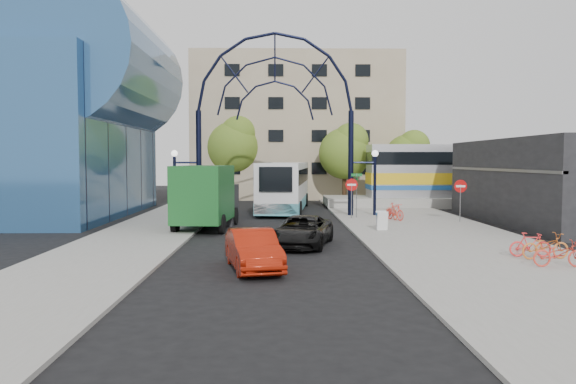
{
  "coord_description": "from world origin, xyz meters",
  "views": [
    {
      "loc": [
        0.21,
        -22.94,
        3.76
      ],
      "look_at": [
        0.71,
        6.0,
        2.11
      ],
      "focal_mm": 35.0,
      "sensor_mm": 36.0,
      "label": 1
    }
  ],
  "objects_px": {
    "tree_north_b": "(235,144)",
    "red_sedan": "(253,250)",
    "do_not_enter_sign": "(460,190)",
    "train_car": "(523,171)",
    "sandwich_board": "(382,218)",
    "stop_sign": "(352,188)",
    "bike_far_c": "(545,246)",
    "green_truck": "(207,197)",
    "tree_north_c": "(409,154)",
    "black_suv": "(302,231)",
    "tree_north_a": "(346,150)",
    "gateway_arch": "(275,87)",
    "street_name_sign": "(357,186)",
    "bike_far_b": "(530,245)",
    "bike_near_a": "(392,211)",
    "bike_near_b": "(395,212)",
    "city_bus": "(285,186)",
    "bike_far_a": "(559,253)"
  },
  "relations": [
    {
      "from": "red_sedan",
      "to": "bike_near_b",
      "type": "relative_size",
      "value": 2.43
    },
    {
      "from": "do_not_enter_sign",
      "to": "tree_north_c",
      "type": "height_order",
      "value": "tree_north_c"
    },
    {
      "from": "do_not_enter_sign",
      "to": "train_car",
      "type": "height_order",
      "value": "train_car"
    },
    {
      "from": "do_not_enter_sign",
      "to": "sandwich_board",
      "type": "bearing_deg",
      "value": -143.32
    },
    {
      "from": "bike_far_a",
      "to": "bike_far_b",
      "type": "distance_m",
      "value": 1.97
    },
    {
      "from": "bike_far_b",
      "to": "city_bus",
      "type": "bearing_deg",
      "value": 28.49
    },
    {
      "from": "do_not_enter_sign",
      "to": "train_car",
      "type": "relative_size",
      "value": 0.1
    },
    {
      "from": "do_not_enter_sign",
      "to": "train_car",
      "type": "xyz_separation_m",
      "value": [
        9.0,
        12.0,
        0.93
      ]
    },
    {
      "from": "tree_north_b",
      "to": "red_sedan",
      "type": "height_order",
      "value": "tree_north_b"
    },
    {
      "from": "gateway_arch",
      "to": "street_name_sign",
      "type": "bearing_deg",
      "value": -15.07
    },
    {
      "from": "sandwich_board",
      "to": "tree_north_b",
      "type": "height_order",
      "value": "tree_north_b"
    },
    {
      "from": "green_truck",
      "to": "bike_far_b",
      "type": "xyz_separation_m",
      "value": [
        13.37,
        -9.94,
        -1.15
      ]
    },
    {
      "from": "train_car",
      "to": "green_truck",
      "type": "xyz_separation_m",
      "value": [
        -23.69,
        -14.25,
        -1.17
      ]
    },
    {
      "from": "sandwich_board",
      "to": "bike_far_c",
      "type": "xyz_separation_m",
      "value": [
        4.44,
        -8.62,
        -0.14
      ]
    },
    {
      "from": "tree_north_a",
      "to": "bike_far_a",
      "type": "xyz_separation_m",
      "value": [
        3.66,
        -30.09,
        -4.02
      ]
    },
    {
      "from": "sandwich_board",
      "to": "city_bus",
      "type": "bearing_deg",
      "value": 110.95
    },
    {
      "from": "do_not_enter_sign",
      "to": "bike_near_b",
      "type": "xyz_separation_m",
      "value": [
        -3.7,
        0.85,
        -1.33
      ]
    },
    {
      "from": "tree_north_c",
      "to": "bike_far_c",
      "type": "xyz_separation_m",
      "value": [
        -2.09,
        -30.57,
        -3.67
      ]
    },
    {
      "from": "black_suv",
      "to": "bike_far_b",
      "type": "bearing_deg",
      "value": -9.46
    },
    {
      "from": "tree_north_c",
      "to": "red_sedan",
      "type": "height_order",
      "value": "tree_north_c"
    },
    {
      "from": "street_name_sign",
      "to": "do_not_enter_sign",
      "type": "bearing_deg",
      "value": -24.16
    },
    {
      "from": "tree_north_c",
      "to": "black_suv",
      "type": "relative_size",
      "value": 1.35
    },
    {
      "from": "tree_north_b",
      "to": "city_bus",
      "type": "xyz_separation_m",
      "value": [
        4.57,
        -11.13,
        -3.4
      ]
    },
    {
      "from": "train_car",
      "to": "red_sedan",
      "type": "height_order",
      "value": "train_car"
    },
    {
      "from": "sandwich_board",
      "to": "bike_near_a",
      "type": "distance_m",
      "value": 5.66
    },
    {
      "from": "do_not_enter_sign",
      "to": "tree_north_b",
      "type": "distance_m",
      "value": 25.09
    },
    {
      "from": "tree_north_c",
      "to": "bike_near_b",
      "type": "distance_m",
      "value": 18.11
    },
    {
      "from": "city_bus",
      "to": "bike_far_a",
      "type": "xyz_separation_m",
      "value": [
        9.09,
        -22.96,
        -1.28
      ]
    },
    {
      "from": "do_not_enter_sign",
      "to": "green_truck",
      "type": "relative_size",
      "value": 0.35
    },
    {
      "from": "green_truck",
      "to": "bike_far_b",
      "type": "bearing_deg",
      "value": -31.84
    },
    {
      "from": "sandwich_board",
      "to": "red_sedan",
      "type": "distance_m",
      "value": 11.65
    },
    {
      "from": "tree_north_b",
      "to": "red_sedan",
      "type": "distance_m",
      "value": 34.24
    },
    {
      "from": "do_not_enter_sign",
      "to": "bike_far_c",
      "type": "xyz_separation_m",
      "value": [
        -0.96,
        -12.64,
        -1.37
      ]
    },
    {
      "from": "tree_north_b",
      "to": "bike_far_b",
      "type": "xyz_separation_m",
      "value": [
        13.56,
        -32.13,
        -4.68
      ]
    },
    {
      "from": "train_car",
      "to": "bike_far_c",
      "type": "distance_m",
      "value": 26.68
    },
    {
      "from": "tree_north_a",
      "to": "sandwich_board",
      "type": "bearing_deg",
      "value": -91.5
    },
    {
      "from": "street_name_sign",
      "to": "red_sedan",
      "type": "relative_size",
      "value": 0.67
    },
    {
      "from": "stop_sign",
      "to": "bike_far_c",
      "type": "height_order",
      "value": "stop_sign"
    },
    {
      "from": "street_name_sign",
      "to": "tree_north_b",
      "type": "xyz_separation_m",
      "value": [
        -9.08,
        17.33,
        3.14
      ]
    },
    {
      "from": "tree_north_a",
      "to": "bike_far_c",
      "type": "distance_m",
      "value": 29.11
    },
    {
      "from": "street_name_sign",
      "to": "city_bus",
      "type": "distance_m",
      "value": 7.67
    },
    {
      "from": "bike_near_a",
      "to": "green_truck",
      "type": "bearing_deg",
      "value": -172.52
    },
    {
      "from": "sandwich_board",
      "to": "bike_far_c",
      "type": "distance_m",
      "value": 9.69
    },
    {
      "from": "bike_near_a",
      "to": "bike_far_a",
      "type": "distance_m",
      "value": 15.78
    },
    {
      "from": "bike_far_b",
      "to": "bike_far_c",
      "type": "xyz_separation_m",
      "value": [
        0.35,
        -0.44,
        0.02
      ]
    },
    {
      "from": "tree_north_a",
      "to": "green_truck",
      "type": "height_order",
      "value": "tree_north_a"
    },
    {
      "from": "do_not_enter_sign",
      "to": "red_sedan",
      "type": "bearing_deg",
      "value": -130.07
    },
    {
      "from": "sandwich_board",
      "to": "green_truck",
      "type": "bearing_deg",
      "value": 169.22
    },
    {
      "from": "black_suv",
      "to": "tree_north_c",
      "type": "bearing_deg",
      "value": 81.05
    },
    {
      "from": "green_truck",
      "to": "gateway_arch",
      "type": "bearing_deg",
      "value": 64.29
    }
  ]
}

